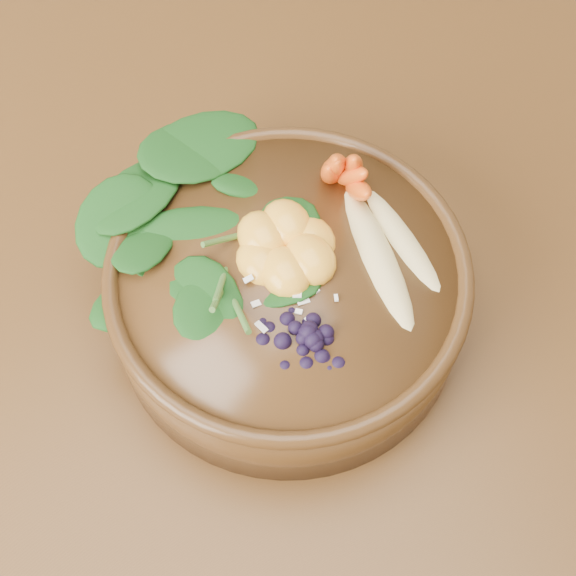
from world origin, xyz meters
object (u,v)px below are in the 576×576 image
dining_table (208,321)px  carrot_cluster (333,150)px  mandarin_cluster (286,239)px  blueberry_pile (308,324)px  banana_halves (392,238)px  kale_heap (217,201)px  stoneware_bowl (288,294)px

dining_table → carrot_cluster: size_ratio=19.55×
carrot_cluster → mandarin_cluster: size_ratio=0.87×
blueberry_pile → mandarin_cluster: bearing=74.4°
carrot_cluster → dining_table: bearing=-170.2°
mandarin_cluster → blueberry_pile: (-0.02, -0.08, 0.00)m
dining_table → banana_halves: (0.13, -0.10, 0.19)m
carrot_cluster → mandarin_cluster: carrot_cluster is taller
kale_heap → carrot_cluster: bearing=-5.8°
kale_heap → blueberry_pile: size_ratio=1.42×
carrot_cluster → blueberry_pile: (-0.09, -0.12, -0.02)m
dining_table → kale_heap: kale_heap is taller
kale_heap → banana_halves: 0.14m
stoneware_bowl → mandarin_cluster: (0.01, 0.02, 0.06)m
carrot_cluster → stoneware_bowl: bearing=-123.7°
banana_halves → blueberry_pile: (-0.10, -0.04, 0.01)m
stoneware_bowl → mandarin_cluster: mandarin_cluster is taller
mandarin_cluster → kale_heap: bearing=121.9°
kale_heap → banana_halves: kale_heap is taller
stoneware_bowl → blueberry_pile: (-0.01, -0.06, 0.06)m
banana_halves → blueberry_pile: blueberry_pile is taller
carrot_cluster → blueberry_pile: size_ratio=0.60×
dining_table → banana_halves: size_ratio=10.00×
carrot_cluster → blueberry_pile: 0.15m
stoneware_bowl → carrot_cluster: bearing=40.0°
dining_table → banana_halves: bearing=-35.5°
dining_table → mandarin_cluster: size_ratio=17.00×
dining_table → carrot_cluster: bearing=-6.5°
blueberry_pile → dining_table: bearing=105.3°
blueberry_pile → banana_halves: bearing=22.1°
stoneware_bowl → banana_halves: (0.08, -0.02, 0.05)m
stoneware_bowl → carrot_cluster: 0.13m
dining_table → carrot_cluster: carrot_cluster is taller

